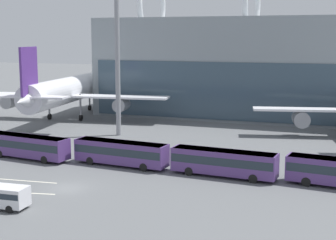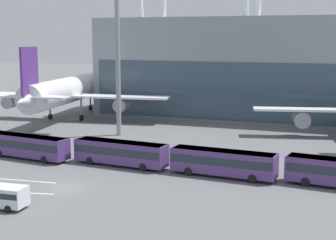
{
  "view_description": "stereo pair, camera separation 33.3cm",
  "coord_description": "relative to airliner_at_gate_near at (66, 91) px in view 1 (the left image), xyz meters",
  "views": [
    {
      "loc": [
        28.01,
        -45.98,
        15.95
      ],
      "look_at": [
        3.21,
        22.99,
        4.0
      ],
      "focal_mm": 55.0,
      "sensor_mm": 36.0,
      "label": 1
    },
    {
      "loc": [
        28.32,
        -45.86,
        15.95
      ],
      "look_at": [
        3.21,
        22.99,
        4.0
      ],
      "focal_mm": 55.0,
      "sensor_mm": 36.0,
      "label": 2
    }
  ],
  "objects": [
    {
      "name": "ground_plane",
      "position": [
        23.88,
        -40.18,
        -5.55
      ],
      "size": [
        440.0,
        440.0,
        0.0
      ],
      "primitive_type": "plane",
      "color": "slate"
    },
    {
      "name": "airliner_at_gate_near",
      "position": [
        0.0,
        0.0,
        0.0
      ],
      "size": [
        40.72,
        39.81,
        14.27
      ],
      "rotation": [
        0.0,
        0.0,
        1.71
      ],
      "color": "white",
      "rests_on": "ground_plane"
    },
    {
      "name": "shuttle_bus_1",
      "position": [
        12.1,
        -30.18,
        -3.74
      ],
      "size": [
        12.47,
        4.07,
        3.08
      ],
      "rotation": [
        0.0,
        0.0,
        -0.13
      ],
      "color": "#56387A",
      "rests_on": "ground_plane"
    },
    {
      "name": "shuttle_bus_2",
      "position": [
        25.3,
        -29.51,
        -3.74
      ],
      "size": [
        12.43,
        3.7,
        3.08
      ],
      "rotation": [
        0.0,
        0.0,
        -0.1
      ],
      "color": "#56387A",
      "rests_on": "ground_plane"
    },
    {
      "name": "shuttle_bus_3",
      "position": [
        38.5,
        -30.09,
        -3.74
      ],
      "size": [
        12.41,
        3.49,
        3.08
      ],
      "rotation": [
        0.0,
        0.0,
        -0.08
      ],
      "color": "#56387A",
      "rests_on": "ground_plane"
    },
    {
      "name": "service_van_foreground",
      "position": [
        21.51,
        -47.82,
        -4.29
      ],
      "size": [
        5.17,
        2.51,
        2.13
      ],
      "rotation": [
        0.0,
        0.0,
        3.21
      ],
      "color": "silver",
      "rests_on": "ground_plane"
    },
    {
      "name": "floodlight_mast",
      "position": [
        16.4,
        -11.27,
        10.06
      ],
      "size": [
        2.79,
        2.79,
        25.19
      ],
      "color": "gray",
      "rests_on": "ground_plane"
    },
    {
      "name": "lane_stripe_2",
      "position": [
        19.75,
        -43.3,
        -5.55
      ],
      "size": [
        8.38,
        1.9,
        0.01
      ],
      "primitive_type": "cube",
      "rotation": [
        0.0,
        0.0,
        0.2
      ],
      "color": "silver",
      "rests_on": "ground_plane"
    },
    {
      "name": "lane_stripe_3",
      "position": [
        17.36,
        -39.34,
        -5.55
      ],
      "size": [
        9.12,
        1.11,
        0.01
      ],
      "primitive_type": "cube",
      "rotation": [
        0.0,
        0.0,
        0.09
      ],
      "color": "silver",
      "rests_on": "ground_plane"
    }
  ]
}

